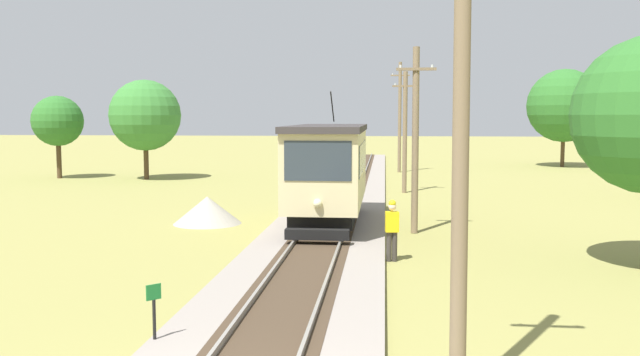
{
  "coord_description": "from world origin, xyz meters",
  "views": [
    {
      "loc": [
        2.07,
        -8.08,
        4.15
      ],
      "look_at": [
        -0.34,
        16.14,
        1.85
      ],
      "focal_mm": 36.71,
      "sensor_mm": 36.0,
      "label": 1
    }
  ],
  "objects_px": {
    "utility_pole_far": "(400,116)",
    "gravel_pile": "(207,210)",
    "red_tram": "(329,169)",
    "trackside_signal_marker": "(154,313)",
    "utility_pole_near_tram": "(415,138)",
    "tree_left_near": "(58,121)",
    "tree_right_far": "(145,115)",
    "utility_pole_foreground": "(461,108)",
    "utility_pole_mid": "(405,131)",
    "tree_left_far": "(564,106)",
    "track_worker": "(392,227)"
  },
  "relations": [
    {
      "from": "red_tram",
      "to": "trackside_signal_marker",
      "type": "distance_m",
      "value": 13.32
    },
    {
      "from": "trackside_signal_marker",
      "to": "track_worker",
      "type": "bearing_deg",
      "value": 60.39
    },
    {
      "from": "utility_pole_near_tram",
      "to": "tree_left_far",
      "type": "distance_m",
      "value": 34.73
    },
    {
      "from": "tree_left_far",
      "to": "tree_right_far",
      "type": "height_order",
      "value": "tree_left_far"
    },
    {
      "from": "tree_right_far",
      "to": "tree_left_far",
      "type": "bearing_deg",
      "value": 24.48
    },
    {
      "from": "utility_pole_mid",
      "to": "track_worker",
      "type": "distance_m",
      "value": 17.32
    },
    {
      "from": "utility_pole_far",
      "to": "trackside_signal_marker",
      "type": "height_order",
      "value": "utility_pole_far"
    },
    {
      "from": "utility_pole_far",
      "to": "gravel_pile",
      "type": "bearing_deg",
      "value": -108.01
    },
    {
      "from": "red_tram",
      "to": "utility_pole_foreground",
      "type": "height_order",
      "value": "utility_pole_foreground"
    },
    {
      "from": "tree_right_far",
      "to": "red_tram",
      "type": "bearing_deg",
      "value": -52.21
    },
    {
      "from": "utility_pole_mid",
      "to": "track_worker",
      "type": "relative_size",
      "value": 3.68
    },
    {
      "from": "utility_pole_near_tram",
      "to": "tree_left_near",
      "type": "xyz_separation_m",
      "value": [
        -22.82,
        18.39,
        0.43
      ]
    },
    {
      "from": "red_tram",
      "to": "tree_right_far",
      "type": "bearing_deg",
      "value": 127.79
    },
    {
      "from": "utility_pole_mid",
      "to": "gravel_pile",
      "type": "bearing_deg",
      "value": -125.25
    },
    {
      "from": "trackside_signal_marker",
      "to": "tree_right_far",
      "type": "bearing_deg",
      "value": 110.74
    },
    {
      "from": "utility_pole_far",
      "to": "trackside_signal_marker",
      "type": "xyz_separation_m",
      "value": [
        -5.14,
        -37.79,
        -3.49
      ]
    },
    {
      "from": "trackside_signal_marker",
      "to": "red_tram",
      "type": "bearing_deg",
      "value": 81.31
    },
    {
      "from": "utility_pole_foreground",
      "to": "tree_left_near",
      "type": "bearing_deg",
      "value": 125.23
    },
    {
      "from": "utility_pole_near_tram",
      "to": "utility_pole_far",
      "type": "relative_size",
      "value": 0.81
    },
    {
      "from": "utility_pole_far",
      "to": "tree_left_far",
      "type": "distance_m",
      "value": 15.01
    },
    {
      "from": "track_worker",
      "to": "utility_pole_far",
      "type": "bearing_deg",
      "value": 172.14
    },
    {
      "from": "utility_pole_near_tram",
      "to": "trackside_signal_marker",
      "type": "bearing_deg",
      "value": -112.54
    },
    {
      "from": "utility_pole_near_tram",
      "to": "utility_pole_mid",
      "type": "relative_size",
      "value": 1.01
    },
    {
      "from": "gravel_pile",
      "to": "track_worker",
      "type": "height_order",
      "value": "track_worker"
    },
    {
      "from": "tree_left_far",
      "to": "track_worker",
      "type": "bearing_deg",
      "value": -111.27
    },
    {
      "from": "red_tram",
      "to": "gravel_pile",
      "type": "height_order",
      "value": "red_tram"
    },
    {
      "from": "utility_pole_foreground",
      "to": "gravel_pile",
      "type": "bearing_deg",
      "value": 117.67
    },
    {
      "from": "tree_right_far",
      "to": "utility_pole_foreground",
      "type": "bearing_deg",
      "value": -62.52
    },
    {
      "from": "red_tram",
      "to": "utility_pole_mid",
      "type": "xyz_separation_m",
      "value": [
        3.14,
        11.6,
        1.18
      ]
    },
    {
      "from": "utility_pole_mid",
      "to": "tree_left_far",
      "type": "distance_m",
      "value": 23.9
    },
    {
      "from": "track_worker",
      "to": "tree_right_far",
      "type": "bearing_deg",
      "value": -151.7
    },
    {
      "from": "gravel_pile",
      "to": "tree_right_far",
      "type": "xyz_separation_m",
      "value": [
        -8.83,
        17.09,
        3.68
      ]
    },
    {
      "from": "gravel_pile",
      "to": "track_worker",
      "type": "relative_size",
      "value": 1.47
    },
    {
      "from": "utility_pole_mid",
      "to": "utility_pole_far",
      "type": "relative_size",
      "value": 0.81
    },
    {
      "from": "utility_pole_near_tram",
      "to": "trackside_signal_marker",
      "type": "xyz_separation_m",
      "value": [
        -5.14,
        -12.37,
        -2.72
      ]
    },
    {
      "from": "utility_pole_near_tram",
      "to": "track_worker",
      "type": "xyz_separation_m",
      "value": [
        -0.85,
        -4.83,
        -2.41
      ]
    },
    {
      "from": "track_worker",
      "to": "tree_right_far",
      "type": "relative_size",
      "value": 0.27
    },
    {
      "from": "tree_left_far",
      "to": "red_tram",
      "type": "bearing_deg",
      "value": -117.99
    },
    {
      "from": "tree_left_near",
      "to": "tree_left_far",
      "type": "distance_m",
      "value": 38.77
    },
    {
      "from": "gravel_pile",
      "to": "utility_pole_near_tram",
      "type": "bearing_deg",
      "value": -8.17
    },
    {
      "from": "utility_pole_foreground",
      "to": "tree_left_near",
      "type": "xyz_separation_m",
      "value": [
        -22.82,
        32.32,
        -0.44
      ]
    },
    {
      "from": "gravel_pile",
      "to": "tree_left_near",
      "type": "bearing_deg",
      "value": 130.85
    },
    {
      "from": "utility_pole_foreground",
      "to": "track_worker",
      "type": "bearing_deg",
      "value": 95.32
    },
    {
      "from": "utility_pole_mid",
      "to": "gravel_pile",
      "type": "distance_m",
      "value": 13.97
    },
    {
      "from": "utility_pole_mid",
      "to": "tree_left_far",
      "type": "relative_size",
      "value": 0.82
    },
    {
      "from": "utility_pole_far",
      "to": "tree_left_near",
      "type": "relative_size",
      "value": 1.47
    },
    {
      "from": "utility_pole_far",
      "to": "trackside_signal_marker",
      "type": "bearing_deg",
      "value": -97.74
    },
    {
      "from": "utility_pole_mid",
      "to": "trackside_signal_marker",
      "type": "height_order",
      "value": "utility_pole_mid"
    },
    {
      "from": "utility_pole_near_tram",
      "to": "tree_left_near",
      "type": "distance_m",
      "value": 29.31
    },
    {
      "from": "tree_right_far",
      "to": "tree_left_near",
      "type": "bearing_deg",
      "value": 178.39
    }
  ]
}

